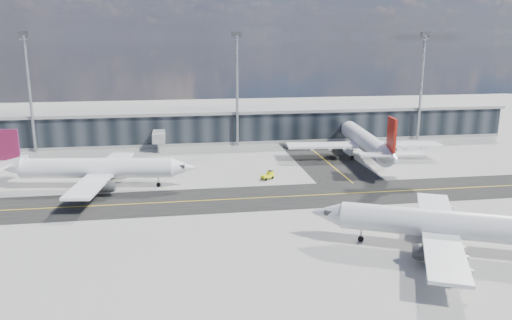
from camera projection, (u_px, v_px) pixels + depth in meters
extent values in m
plane|color=gray|center=(271.00, 205.00, 84.18)|extent=(300.00, 300.00, 0.00)
cube|color=black|center=(267.00, 197.00, 88.01)|extent=(180.00, 14.00, 0.02)
cube|color=black|center=(318.00, 154.00, 120.45)|extent=(14.00, 50.00, 0.02)
cube|color=yellow|center=(267.00, 197.00, 88.01)|extent=(180.00, 0.25, 0.01)
cube|color=yellow|center=(318.00, 154.00, 120.45)|extent=(0.25, 50.00, 0.01)
cube|color=black|center=(234.00, 126.00, 135.98)|extent=(150.00, 12.00, 8.00)
cube|color=gray|center=(234.00, 110.00, 134.92)|extent=(152.00, 13.00, 0.80)
cube|color=gray|center=(235.00, 139.00, 136.84)|extent=(150.00, 12.20, 0.80)
cube|color=gray|center=(159.00, 135.00, 125.42)|extent=(3.00, 10.00, 2.40)
cylinder|color=gray|center=(159.00, 149.00, 121.17)|extent=(0.60, 0.60, 2.40)
cube|color=gray|center=(350.00, 130.00, 132.93)|extent=(3.00, 10.00, 2.40)
cylinder|color=gray|center=(356.00, 142.00, 128.68)|extent=(0.60, 0.60, 2.40)
cylinder|color=gray|center=(30.00, 95.00, 119.36)|extent=(0.70, 0.70, 28.00)
cube|color=#2D2D30|center=(23.00, 34.00, 115.96)|extent=(2.50, 0.50, 1.40)
cylinder|color=gray|center=(237.00, 92.00, 126.87)|extent=(0.70, 0.70, 28.00)
cube|color=#2D2D30|center=(237.00, 34.00, 123.47)|extent=(2.50, 0.50, 1.40)
cylinder|color=gray|center=(421.00, 89.00, 134.38)|extent=(0.70, 0.70, 28.00)
cube|color=#2D2D30|center=(425.00, 35.00, 130.98)|extent=(2.50, 0.50, 1.40)
cylinder|color=white|center=(97.00, 168.00, 93.16)|extent=(28.41, 7.45, 3.76)
cone|color=white|center=(183.00, 167.00, 93.51)|extent=(5.15, 4.34, 3.76)
cone|color=white|center=(8.00, 166.00, 92.66)|extent=(6.08, 4.47, 3.76)
cube|color=white|center=(103.00, 173.00, 93.40)|extent=(8.88, 32.26, 0.47)
cylinder|color=#2D2D30|center=(116.00, 170.00, 99.14)|extent=(4.19, 2.66, 2.16)
cylinder|color=#2D2D30|center=(100.00, 187.00, 88.20)|extent=(4.19, 2.66, 2.16)
cube|color=silver|center=(115.00, 167.00, 98.96)|extent=(1.91, 0.62, 0.75)
cube|color=silver|center=(99.00, 183.00, 88.02)|extent=(1.91, 0.62, 0.75)
cube|color=#631447|center=(8.00, 145.00, 91.73)|extent=(3.96, 0.94, 5.82)
cube|color=white|center=(8.00, 163.00, 92.53)|extent=(4.10, 11.51, 0.33)
cube|color=#2D2D30|center=(180.00, 166.00, 93.41)|extent=(2.13, 2.30, 0.66)
cylinder|color=gray|center=(158.00, 181.00, 94.03)|extent=(0.25, 0.25, 1.88)
cylinder|color=black|center=(159.00, 185.00, 94.20)|extent=(0.88, 0.44, 0.84)
cylinder|color=black|center=(98.00, 180.00, 96.64)|extent=(1.09, 0.60, 1.03)
cylinder|color=black|center=(89.00, 189.00, 91.18)|extent=(1.09, 0.60, 1.03)
cylinder|color=white|center=(365.00, 141.00, 114.64)|extent=(7.38, 31.94, 4.22)
cone|color=white|center=(347.00, 128.00, 132.04)|extent=(4.73, 5.68, 4.22)
cone|color=white|center=(391.00, 157.00, 96.57)|extent=(4.84, 6.73, 4.22)
cube|color=white|center=(364.00, 145.00, 115.91)|extent=(36.25, 8.85, 0.53)
cylinder|color=#2D2D30|center=(336.00, 149.00, 116.88)|extent=(2.86, 4.66, 2.43)
cylinder|color=#2D2D30|center=(389.00, 148.00, 117.55)|extent=(2.86, 4.66, 2.43)
cube|color=silver|center=(336.00, 146.00, 116.68)|extent=(0.63, 2.14, 0.84)
cube|color=silver|center=(389.00, 145.00, 117.35)|extent=(0.63, 2.14, 0.84)
cube|color=#A7160B|center=(392.00, 134.00, 96.02)|extent=(0.92, 4.46, 6.55)
cube|color=white|center=(391.00, 154.00, 96.42)|extent=(12.90, 4.21, 0.37)
cube|color=#2D2D30|center=(348.00, 126.00, 131.43)|extent=(2.52, 2.33, 0.74)
cylinder|color=gray|center=(352.00, 143.00, 127.63)|extent=(0.28, 0.28, 2.11)
cylinder|color=black|center=(351.00, 146.00, 127.82)|extent=(0.46, 0.98, 0.95)
cylinder|color=black|center=(352.00, 158.00, 114.32)|extent=(0.64, 1.21, 1.16)
cylinder|color=black|center=(379.00, 158.00, 114.66)|extent=(0.64, 1.21, 1.16)
cylinder|color=silver|center=(447.00, 224.00, 65.26)|extent=(26.57, 14.70, 3.67)
cone|color=silver|center=(328.00, 214.00, 69.30)|extent=(5.69, 5.23, 3.67)
cube|color=silver|center=(439.00, 230.00, 65.72)|extent=(17.05, 30.28, 0.46)
cylinder|color=#2D2D30|center=(434.00, 254.00, 61.05)|extent=(4.38, 3.51, 2.11)
cylinder|color=#2D2D30|center=(429.00, 222.00, 71.34)|extent=(4.38, 3.51, 2.11)
cube|color=silver|center=(435.00, 248.00, 60.87)|extent=(1.82, 1.09, 0.73)
cube|color=silver|center=(430.00, 217.00, 71.17)|extent=(1.82, 1.09, 0.73)
cube|color=#2D2D30|center=(332.00, 211.00, 69.10)|extent=(2.50, 2.59, 0.64)
cylinder|color=gray|center=(361.00, 234.00, 68.73)|extent=(0.29, 0.29, 1.83)
cylinder|color=black|center=(361.00, 239.00, 68.89)|extent=(0.88, 0.63, 0.83)
cylinder|color=black|center=(455.00, 256.00, 63.20)|extent=(1.11, 0.83, 1.01)
cylinder|color=black|center=(451.00, 240.00, 68.35)|extent=(1.11, 0.83, 1.01)
cube|color=#FFFC0D|center=(267.00, 176.00, 99.13)|extent=(2.82, 2.33, 0.60)
cube|color=#FFFC0D|center=(270.00, 173.00, 99.47)|extent=(1.37, 1.43, 0.77)
cube|color=black|center=(270.00, 171.00, 99.40)|extent=(1.28, 1.35, 0.21)
cylinder|color=black|center=(269.00, 176.00, 100.16)|extent=(0.62, 0.49, 0.60)
cylinder|color=black|center=(272.00, 178.00, 99.32)|extent=(0.62, 0.49, 0.60)
cylinder|color=black|center=(262.00, 178.00, 99.11)|extent=(0.62, 0.49, 0.60)
cylinder|color=black|center=(266.00, 179.00, 98.27)|extent=(0.62, 0.49, 0.60)
imported|color=white|center=(292.00, 146.00, 126.78)|extent=(2.92, 4.99, 1.30)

